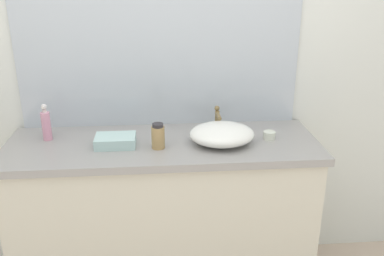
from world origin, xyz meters
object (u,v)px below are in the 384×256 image
object	(u,v)px
soap_dispenser	(46,125)
lotion_bottle	(158,136)
candle_jar	(269,135)
folded_hand_towel	(116,141)
sink_basin	(222,134)

from	to	relation	value
soap_dispenser	lotion_bottle	size ratio (longest dim) A/B	1.51
lotion_bottle	candle_jar	bearing A→B (deg)	6.56
soap_dispenser	folded_hand_towel	world-z (taller)	soap_dispenser
sink_basin	candle_jar	world-z (taller)	sink_basin
candle_jar	soap_dispenser	bearing A→B (deg)	175.56
lotion_bottle	soap_dispenser	bearing A→B (deg)	164.75
soap_dispenser	candle_jar	size ratio (longest dim) A/B	3.08
candle_jar	folded_hand_towel	world-z (taller)	folded_hand_towel
sink_basin	lotion_bottle	world-z (taller)	lotion_bottle
sink_basin	soap_dispenser	world-z (taller)	soap_dispenser
sink_basin	lotion_bottle	xyz separation A→B (m)	(-0.32, -0.03, 0.01)
candle_jar	folded_hand_towel	size ratio (longest dim) A/B	0.31
sink_basin	lotion_bottle	distance (m)	0.32
soap_dispenser	lotion_bottle	bearing A→B (deg)	-15.25
lotion_bottle	folded_hand_towel	world-z (taller)	lotion_bottle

